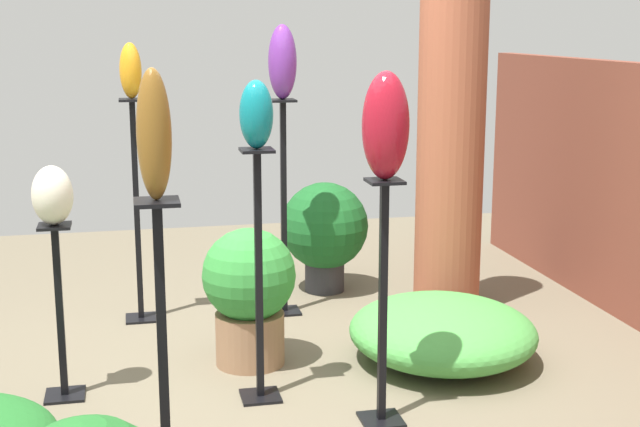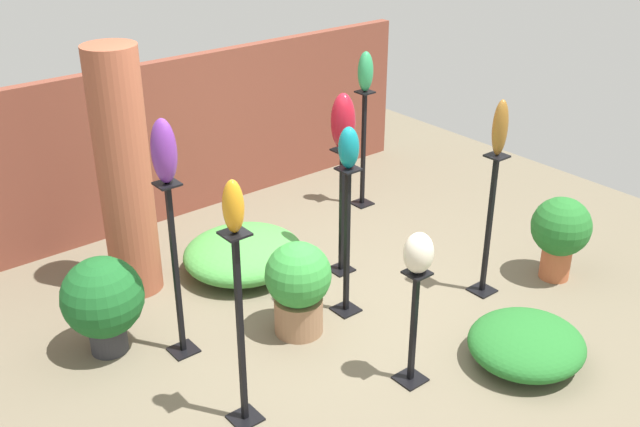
% 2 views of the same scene
% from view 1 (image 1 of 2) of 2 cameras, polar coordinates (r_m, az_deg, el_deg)
% --- Properties ---
extents(ground_plane, '(8.00, 8.00, 0.00)m').
position_cam_1_polar(ground_plane, '(4.70, -4.17, -11.55)').
color(ground_plane, '#6B604C').
extents(brick_pillar, '(0.44, 0.44, 2.14)m').
position_cam_1_polar(brick_pillar, '(5.85, 8.34, 3.97)').
color(brick_pillar, '#9E5138').
rests_on(brick_pillar, ground).
extents(pedestal_violet, '(0.20, 0.20, 1.41)m').
position_cam_1_polar(pedestal_violet, '(5.79, -2.33, -0.19)').
color(pedestal_violet, black).
rests_on(pedestal_violet, ground).
extents(pedestal_ivory, '(0.20, 0.20, 0.91)m').
position_cam_1_polar(pedestal_ivory, '(4.72, -16.28, -6.60)').
color(pedestal_ivory, black).
rests_on(pedestal_ivory, ground).
extents(pedestal_amber, '(0.20, 0.20, 1.43)m').
position_cam_1_polar(pedestal_amber, '(5.77, -11.63, -0.42)').
color(pedestal_amber, black).
rests_on(pedestal_amber, ground).
extents(pedestal_ruby, '(0.20, 0.20, 1.18)m').
position_cam_1_polar(pedestal_ruby, '(4.22, 4.03, -6.44)').
color(pedestal_ruby, black).
rests_on(pedestal_ruby, ground).
extents(pedestal_bronze, '(0.20, 0.20, 1.27)m').
position_cam_1_polar(pedestal_bronze, '(3.38, -9.97, -10.68)').
color(pedestal_bronze, black).
rests_on(pedestal_bronze, ground).
extents(pedestal_teal, '(0.20, 0.20, 1.29)m').
position_cam_1_polar(pedestal_teal, '(4.47, -3.93, -4.70)').
color(pedestal_teal, black).
rests_on(pedestal_teal, ground).
extents(art_vase_violet, '(0.18, 0.18, 0.47)m').
position_cam_1_polar(art_vase_violet, '(5.67, -2.42, 9.67)').
color(art_vase_violet, '#6B2D8C').
rests_on(art_vase_violet, pedestal_violet).
extents(art_vase_ivory, '(0.21, 0.20, 0.29)m').
position_cam_1_polar(art_vase_ivory, '(4.56, -16.75, 1.12)').
color(art_vase_ivory, beige).
rests_on(art_vase_ivory, pedestal_ivory).
extents(art_vase_amber, '(0.13, 0.14, 0.34)m').
position_cam_1_polar(art_vase_amber, '(5.64, -12.03, 8.93)').
color(art_vase_amber, orange).
rests_on(art_vase_amber, pedestal_amber).
extents(art_vase_ruby, '(0.20, 0.22, 0.49)m').
position_cam_1_polar(art_vase_ruby, '(4.03, 4.22, 5.63)').
color(art_vase_ruby, maroon).
rests_on(art_vase_ruby, pedestal_ruby).
extents(art_vase_bronze, '(0.12, 0.12, 0.46)m').
position_cam_1_polar(art_vase_bronze, '(3.14, -10.58, 4.99)').
color(art_vase_bronze, brown).
rests_on(art_vase_bronze, pedestal_bronze).
extents(art_vase_teal, '(0.16, 0.16, 0.33)m').
position_cam_1_polar(art_vase_teal, '(4.31, -4.10, 6.35)').
color(art_vase_teal, '#0F727A').
rests_on(art_vase_teal, pedestal_teal).
extents(potted_plant_front_right, '(0.52, 0.52, 0.78)m').
position_cam_1_polar(potted_plant_front_right, '(4.98, -4.55, -4.91)').
color(potted_plant_front_right, '#936B4C').
rests_on(potted_plant_front_right, ground).
extents(potted_plant_mid_left, '(0.62, 0.62, 0.79)m').
position_cam_1_polar(potted_plant_mid_left, '(6.32, 0.30, -1.01)').
color(potted_plant_mid_left, '#2D2D33').
rests_on(potted_plant_mid_left, ground).
extents(foliage_bed_west, '(1.10, 1.06, 0.35)m').
position_cam_1_polar(foliage_bed_west, '(5.13, 7.84, -7.49)').
color(foliage_bed_west, '#479942').
rests_on(foliage_bed_west, ground).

